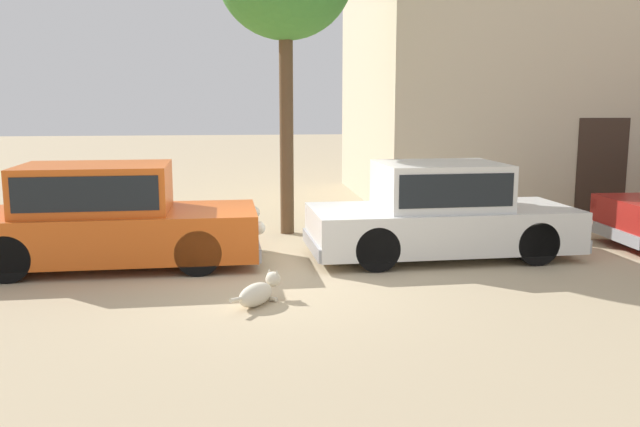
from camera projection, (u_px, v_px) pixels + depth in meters
name	position (u px, v px, depth m)	size (l,w,h in m)	color
ground_plane	(283.00, 281.00, 9.23)	(80.00, 80.00, 0.00)	tan
parked_sedan_nearest	(106.00, 216.00, 9.97)	(4.44, 1.84, 1.53)	#D15619
parked_sedan_second	(441.00, 211.00, 10.59)	(4.32, 1.90, 1.50)	silver
apartment_block	(611.00, 16.00, 16.85)	(12.56, 6.75, 9.06)	beige
stray_dog_spotted	(259.00, 292.00, 8.15)	(0.68, 0.81, 0.38)	beige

